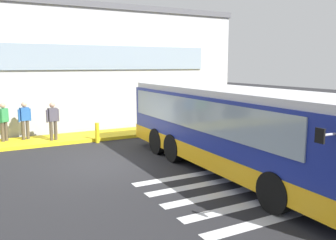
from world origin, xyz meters
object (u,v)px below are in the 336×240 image
(passenger_near_column, at_px, (4,120))
(safety_bollard_yellow, at_px, (97,133))
(passenger_by_doorway, at_px, (24,118))
(passenger_at_curb_edge, at_px, (53,119))
(bus_main_foreground, at_px, (232,131))

(passenger_near_column, distance_m, safety_bollard_yellow, 4.03)
(passenger_near_column, bearing_deg, passenger_by_doorway, -0.26)
(passenger_by_doorway, xyz_separation_m, safety_bollard_yellow, (2.81, -1.56, -0.66))
(passenger_at_curb_edge, bearing_deg, passenger_near_column, 157.63)
(passenger_by_doorway, xyz_separation_m, passenger_at_curb_edge, (1.07, -0.79, -0.03))
(passenger_by_doorway, bearing_deg, passenger_near_column, 179.74)
(bus_main_foreground, bearing_deg, passenger_by_doorway, 125.14)
(passenger_at_curb_edge, bearing_deg, passenger_by_doorway, 143.79)
(bus_main_foreground, bearing_deg, safety_bollard_yellow, 113.08)
(safety_bollard_yellow, bearing_deg, passenger_at_curb_edge, 156.10)
(safety_bollard_yellow, bearing_deg, passenger_near_column, 156.90)
(passenger_at_curb_edge, bearing_deg, bus_main_foreground, -57.83)
(bus_main_foreground, relative_size, passenger_near_column, 6.31)
(bus_main_foreground, xyz_separation_m, passenger_near_column, (-6.29, 7.74, -0.25))
(passenger_near_column, bearing_deg, safety_bollard_yellow, -23.10)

